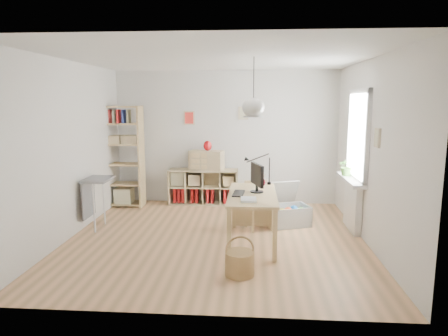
# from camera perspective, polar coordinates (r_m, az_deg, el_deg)

# --- Properties ---
(ground) EXTENTS (4.50, 4.50, 0.00)m
(ground) POSITION_cam_1_polar(r_m,az_deg,el_deg) (6.25, -1.13, -9.98)
(ground) COLOR tan
(ground) RESTS_ON ground
(room_shell) EXTENTS (4.50, 4.50, 4.50)m
(room_shell) POSITION_cam_1_polar(r_m,az_deg,el_deg) (5.72, 4.22, 8.63)
(room_shell) COLOR white
(room_shell) RESTS_ON ground
(window_unit) EXTENTS (0.07, 1.16, 1.46)m
(window_unit) POSITION_cam_1_polar(r_m,az_deg,el_deg) (6.70, 18.68, 4.42)
(window_unit) COLOR white
(window_unit) RESTS_ON ground
(radiator) EXTENTS (0.10, 0.80, 0.80)m
(radiator) POSITION_cam_1_polar(r_m,az_deg,el_deg) (6.88, 17.89, -5.14)
(radiator) COLOR white
(radiator) RESTS_ON ground
(windowsill) EXTENTS (0.22, 1.20, 0.06)m
(windowsill) POSITION_cam_1_polar(r_m,az_deg,el_deg) (6.78, 17.66, -1.62)
(windowsill) COLOR white
(windowsill) RESTS_ON radiator
(desk) EXTENTS (0.70, 1.50, 0.75)m
(desk) POSITION_cam_1_polar(r_m,az_deg,el_deg) (5.90, 4.06, -4.55)
(desk) COLOR tan
(desk) RESTS_ON ground
(cube_shelf) EXTENTS (1.40, 0.38, 0.72)m
(cube_shelf) POSITION_cam_1_polar(r_m,az_deg,el_deg) (8.21, -3.09, -3.07)
(cube_shelf) COLOR tan
(cube_shelf) RESTS_ON ground
(tall_bookshelf) EXTENTS (0.80, 0.38, 2.00)m
(tall_bookshelf) POSITION_cam_1_polar(r_m,az_deg,el_deg) (8.15, -14.37, 2.19)
(tall_bookshelf) COLOR tan
(tall_bookshelf) RESTS_ON ground
(side_table) EXTENTS (0.40, 0.55, 0.85)m
(side_table) POSITION_cam_1_polar(r_m,az_deg,el_deg) (6.88, -18.04, -2.85)
(side_table) COLOR gray
(side_table) RESTS_ON ground
(chair) EXTENTS (0.50, 0.50, 0.79)m
(chair) POSITION_cam_1_polar(r_m,az_deg,el_deg) (6.62, 4.90, -4.83)
(chair) COLOR gray
(chair) RESTS_ON ground
(wicker_basket) EXTENTS (0.36, 0.36, 0.49)m
(wicker_basket) POSITION_cam_1_polar(r_m,az_deg,el_deg) (4.97, 2.25, -13.31)
(wicker_basket) COLOR olive
(wicker_basket) RESTS_ON ground
(storage_chest) EXTENTS (0.86, 0.92, 0.70)m
(storage_chest) POSITION_cam_1_polar(r_m,az_deg,el_deg) (6.96, 9.09, -6.09)
(storage_chest) COLOR silver
(storage_chest) RESTS_ON ground
(monitor) EXTENTS (0.20, 0.48, 0.43)m
(monitor) POSITION_cam_1_polar(r_m,az_deg,el_deg) (5.92, 4.74, -1.19)
(monitor) COLOR black
(monitor) RESTS_ON desk
(keyboard) EXTENTS (0.18, 0.42, 0.02)m
(keyboard) POSITION_cam_1_polar(r_m,az_deg,el_deg) (5.83, 2.09, -3.64)
(keyboard) COLOR black
(keyboard) RESTS_ON desk
(task_lamp) EXTENTS (0.44, 0.16, 0.47)m
(task_lamp) POSITION_cam_1_polar(r_m,az_deg,el_deg) (6.41, 4.61, 0.36)
(task_lamp) COLOR black
(task_lamp) RESTS_ON desk
(yarn_ball) EXTENTS (0.14, 0.14, 0.14)m
(yarn_ball) POSITION_cam_1_polar(r_m,az_deg,el_deg) (6.34, 5.31, -2.06)
(yarn_ball) COLOR #440913
(yarn_ball) RESTS_ON desk
(paper_tray) EXTENTS (0.22, 0.27, 0.03)m
(paper_tray) POSITION_cam_1_polar(r_m,az_deg,el_deg) (5.47, 3.54, -4.52)
(paper_tray) COLOR white
(paper_tray) RESTS_ON desk
(drawer_chest) EXTENTS (0.72, 0.45, 0.38)m
(drawer_chest) POSITION_cam_1_polar(r_m,az_deg,el_deg) (8.05, -2.50, 1.12)
(drawer_chest) COLOR tan
(drawer_chest) RESTS_ON cube_shelf
(red_vase) EXTENTS (0.17, 0.17, 0.20)m
(red_vase) POSITION_cam_1_polar(r_m,az_deg,el_deg) (8.01, -2.36, 3.19)
(red_vase) COLOR maroon
(red_vase) RESTS_ON drawer_chest
(potted_plant) EXTENTS (0.30, 0.27, 0.32)m
(potted_plant) POSITION_cam_1_polar(r_m,az_deg,el_deg) (6.95, 17.17, 0.25)
(potted_plant) COLOR #3F722A
(potted_plant) RESTS_ON windowsill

